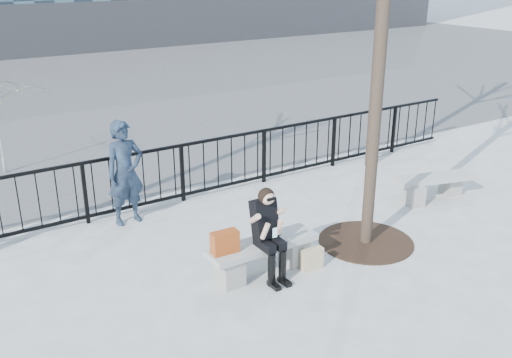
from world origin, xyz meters
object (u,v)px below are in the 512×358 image
bench_second (433,185)px  standing_man (125,173)px  bench_main (263,254)px  seated_woman (269,235)px

bench_second → standing_man: 5.62m
bench_main → standing_man: standing_man is taller
seated_woman → standing_man: size_ratio=0.75×
bench_main → seated_woman: bearing=-90.0°
bench_main → seated_woman: 0.40m
bench_main → bench_second: bench_main is taller
standing_man → bench_main: bearing=-75.5°
bench_second → seated_woman: seated_woman is taller
seated_woman → bench_main: bearing=90.0°
bench_main → seated_woman: (0.00, -0.16, 0.37)m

